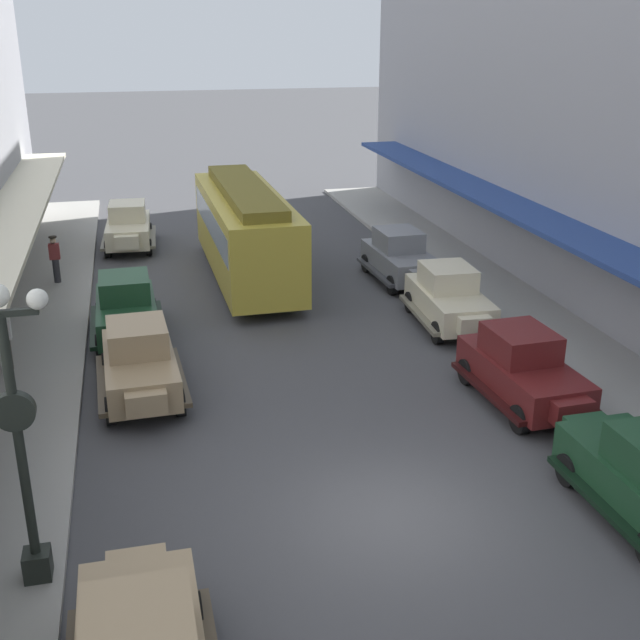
{
  "coord_description": "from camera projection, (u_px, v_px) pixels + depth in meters",
  "views": [
    {
      "loc": [
        -4.38,
        -12.24,
        8.89
      ],
      "look_at": [
        0.0,
        6.0,
        1.8
      ],
      "focal_mm": 44.67,
      "sensor_mm": 36.0,
      "label": 1
    }
  ],
  "objects": [
    {
      "name": "lamp_post_with_clock",
      "position": [
        17.0,
        426.0,
        12.33
      ],
      "size": [
        1.42,
        0.44,
        5.16
      ],
      "color": "black",
      "rests_on": "sidewalk_left"
    },
    {
      "name": "streetcar",
      "position": [
        246.0,
        229.0,
        28.4
      ],
      "size": [
        2.65,
        9.64,
        3.46
      ],
      "color": "gold",
      "rests_on": "ground"
    },
    {
      "name": "pedestrian_0",
      "position": [
        5.0,
        339.0,
        20.97
      ],
      "size": [
        0.36,
        0.28,
        1.67
      ],
      "color": "#4C4238",
      "rests_on": "sidewalk_left"
    },
    {
      "name": "ground_plane",
      "position": [
        393.0,
        515.0,
        15.23
      ],
      "size": [
        200.0,
        200.0,
        0.0
      ],
      "primitive_type": "plane",
      "color": "#424244"
    },
    {
      "name": "parked_car_2",
      "position": [
        400.0,
        256.0,
        28.62
      ],
      "size": [
        2.28,
        4.31,
        1.84
      ],
      "color": "slate",
      "rests_on": "ground"
    },
    {
      "name": "parked_car_3",
      "position": [
        449.0,
        296.0,
        24.43
      ],
      "size": [
        2.3,
        4.32,
        1.84
      ],
      "color": "beige",
      "rests_on": "ground"
    },
    {
      "name": "pedestrian_2",
      "position": [
        55.0,
        259.0,
        28.0
      ],
      "size": [
        0.36,
        0.28,
        1.67
      ],
      "color": "#2D2D33",
      "rests_on": "sidewalk_left"
    },
    {
      "name": "parked_car_0",
      "position": [
        128.0,
        225.0,
        32.85
      ],
      "size": [
        2.3,
        4.31,
        1.84
      ],
      "color": "beige",
      "rests_on": "ground"
    },
    {
      "name": "parked_car_5",
      "position": [
        523.0,
        367.0,
        19.43
      ],
      "size": [
        2.3,
        4.32,
        1.84
      ],
      "color": "#591919",
      "rests_on": "ground"
    },
    {
      "name": "parked_car_6",
      "position": [
        126.0,
        307.0,
        23.49
      ],
      "size": [
        2.2,
        4.28,
        1.84
      ],
      "color": "#193D23",
      "rests_on": "ground"
    },
    {
      "name": "parked_car_7",
      "position": [
        139.0,
        360.0,
        19.81
      ],
      "size": [
        2.28,
        4.31,
        1.84
      ],
      "color": "#997F5B",
      "rests_on": "ground"
    }
  ]
}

